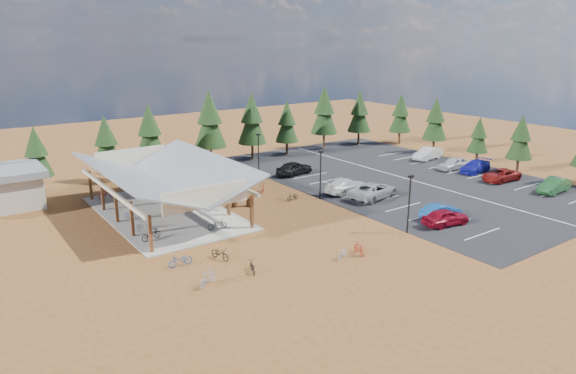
{
  "coord_description": "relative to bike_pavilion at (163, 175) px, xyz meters",
  "views": [
    {
      "loc": [
        -27.37,
        -37.87,
        16.09
      ],
      "look_at": [
        0.46,
        1.39,
        2.2
      ],
      "focal_mm": 32.0,
      "sensor_mm": 36.0,
      "label": 1
    }
  ],
  "objects": [
    {
      "name": "ground",
      "position": [
        10.0,
        -7.0,
        -3.82
      ],
      "size": [
        140.0,
        140.0,
        0.0
      ],
      "primitive_type": "plane",
      "color": "brown",
      "rests_on": "ground"
    },
    {
      "name": "asphalt_lot",
      "position": [
        28.5,
        -4.0,
        -3.8
      ],
      "size": [
        27.0,
        44.0,
        0.04
      ],
      "primitive_type": "cube",
      "color": "black",
      "rests_on": "ground"
    },
    {
      "name": "concrete_pad",
      "position": [
        0.0,
        0.0,
        -3.77
      ],
      "size": [
        10.6,
        18.6,
        0.1
      ],
      "primitive_type": "cube",
      "color": "gray",
      "rests_on": "ground"
    },
    {
      "name": "bike_pavilion",
      "position": [
        0.0,
        0.0,
        0.0
      ],
      "size": [
        11.65,
        19.4,
        4.97
      ],
      "color": "#583419",
      "rests_on": "concrete_pad"
    },
    {
      "name": "lamp_post_0",
      "position": [
        15.0,
        -17.0,
        -0.85
      ],
      "size": [
        0.5,
        0.25,
        5.14
      ],
      "color": "black",
      "rests_on": "ground"
    },
    {
      "name": "lamp_post_1",
      "position": [
        15.0,
        -5.0,
        -0.85
      ],
      "size": [
        0.5,
        0.25,
        5.14
      ],
      "color": "black",
      "rests_on": "ground"
    },
    {
      "name": "lamp_post_2",
      "position": [
        15.0,
        7.0,
        -0.85
      ],
      "size": [
        0.5,
        0.25,
        5.14
      ],
      "color": "black",
      "rests_on": "ground"
    },
    {
      "name": "trash_bin_0",
      "position": [
        6.38,
        -2.17,
        -3.37
      ],
      "size": [
        0.6,
        0.6,
        0.9
      ],
      "primitive_type": "cylinder",
      "color": "#402B17",
      "rests_on": "ground"
    },
    {
      "name": "trash_bin_1",
      "position": [
        7.67,
        -2.84,
        -3.37
      ],
      "size": [
        0.6,
        0.6,
        0.9
      ],
      "primitive_type": "cylinder",
      "color": "#402B17",
      "rests_on": "ground"
    },
    {
      "name": "pine_1",
      "position": [
        -8.27,
        14.78,
        0.59
      ],
      "size": [
        3.11,
        3.11,
        7.24
      ],
      "color": "#382314",
      "rests_on": "ground"
    },
    {
      "name": "pine_2",
      "position": [
        -0.86,
        14.7,
        0.94
      ],
      "size": [
        3.35,
        3.35,
        7.81
      ],
      "color": "#382314",
      "rests_on": "ground"
    },
    {
      "name": "pine_3",
      "position": [
        4.67,
        15.46,
        1.46
      ],
      "size": [
        3.71,
        3.71,
        8.65
      ],
      "color": "#382314",
      "rests_on": "ground"
    },
    {
      "name": "pine_4",
      "position": [
        12.86,
        15.52,
        2.18
      ],
      "size": [
        4.22,
        4.22,
        9.82
      ],
      "color": "#382314",
      "rests_on": "ground"
    },
    {
      "name": "pine_5",
      "position": [
        19.02,
        15.04,
        1.79
      ],
      "size": [
        3.95,
        3.95,
        9.19
      ],
      "color": "#382314",
      "rests_on": "ground"
    },
    {
      "name": "pine_6",
      "position": [
        24.64,
        14.68,
        0.94
      ],
      "size": [
        3.35,
        3.35,
        7.8
      ],
      "color": "#382314",
      "rests_on": "ground"
    },
    {
      "name": "pine_7",
      "position": [
        31.88,
        15.14,
        1.93
      ],
      "size": [
        4.04,
        4.04,
        9.42
      ],
      "color": "#382314",
      "rests_on": "ground"
    },
    {
      "name": "pine_8",
      "position": [
        38.32,
        14.29,
        1.34
      ],
      "size": [
        3.63,
        3.63,
        8.46
      ],
      "color": "#382314",
      "rests_on": "ground"
    },
    {
      "name": "pine_10",
      "position": [
        42.21,
        -10.55,
        0.62
      ],
      "size": [
        3.13,
        3.13,
        7.28
      ],
      "color": "#382314",
      "rests_on": "ground"
    },
    {
      "name": "pine_11",
      "position": [
        42.44,
        -4.49,
        -0.02
      ],
      "size": [
        2.68,
        2.68,
        6.24
      ],
      "color": "#382314",
      "rests_on": "ground"
    },
    {
      "name": "pine_12",
      "position": [
        42.92,
        3.19,
        1.15
      ],
      "size": [
        3.49,
        3.49,
        8.14
      ],
      "color": "#382314",
      "rests_on": "ground"
    },
    {
      "name": "pine_13",
      "position": [
        43.88,
        10.81,
        1.04
      ],
      "size": [
        3.42,
        3.42,
        7.97
      ],
      "color": "#382314",
      "rests_on": "ground"
    },
    {
      "name": "bike_0",
      "position": [
        -3.69,
        -5.97,
        -3.25
      ],
      "size": [
        1.91,
        1.05,
        0.95
      ],
      "primitive_type": "imported",
      "rotation": [
        0.0,
        0.0,
        1.81
      ],
      "color": "black",
      "rests_on": "concrete_pad"
    },
    {
      "name": "bike_1",
      "position": [
        -3.38,
        -3.34,
        -3.21
      ],
      "size": [
        1.78,
        1.01,
        1.03
      ],
      "primitive_type": "imported",
      "rotation": [
        0.0,
        0.0,
        1.9
      ],
      "color": "#95999D",
      "rests_on": "concrete_pad"
    },
    {
      "name": "bike_2",
      "position": [
        -2.98,
        0.17,
        -3.29
      ],
      "size": [
        1.77,
        1.04,
        0.88
      ],
      "primitive_type": "imported",
      "rotation": [
        0.0,
        0.0,
        1.28
      ],
      "color": "#15429F",
      "rests_on": "concrete_pad"
    },
    {
      "name": "bike_3",
      "position": [
        -3.26,
        7.77,
        -3.17
      ],
      "size": [
        1.9,
        0.71,
        1.11
      ],
      "primitive_type": "imported",
      "rotation": [
        0.0,
        0.0,
        1.67
      ],
      "color": "#9F1F3C",
      "rests_on": "concrete_pad"
    },
    {
      "name": "bike_4",
      "position": [
        1.93,
        -6.94,
        -3.28
      ],
      "size": [
        1.77,
        1.01,
        0.88
      ],
      "primitive_type": "imported",
      "rotation": [
        0.0,
        0.0,
        1.3
      ],
      "color": "black",
      "rests_on": "concrete_pad"
    },
    {
      "name": "bike_5",
      "position": [
        3.69,
        -2.47,
        -3.27
      ],
      "size": [
        1.55,
        0.84,
        0.9
      ],
      "primitive_type": "imported",
      "rotation": [
        0.0,
        0.0,
        1.28
      ],
      "color": "gray",
      "rests_on": "concrete_pad"
    },
    {
      "name": "bike_6",
      "position": [
        2.08,
        2.0,
        -3.25
      ],
      "size": [
        1.9,
        1.14,
        0.94
      ],
      "primitive_type": "imported",
      "rotation": [
        0.0,
        0.0,
        1.26
      ],
      "color": "#12118C",
      "rests_on": "concrete_pad"
    },
    {
      "name": "bike_7",
      "position": [
        1.58,
        7.36,
        -3.26
      ],
      "size": [
        1.57,
        0.58,
        0.92
      ],
      "primitive_type": "imported",
      "rotation": [
        0.0,
        0.0,
        1.67
      ],
      "color": "maroon",
      "rests_on": "concrete_pad"
    },
    {
      "name": "bike_8",
      "position": [
        -0.81,
        -12.58,
        -3.34
      ],
      "size": [
        1.09,
        1.95,
        0.97
      ],
      "primitive_type": "imported",
      "rotation": [
        0.0,
        0.0,
        0.26
      ],
      "color": "black",
      "rests_on": "ground"
    },
    {
      "name": "bike_9",
      "position": [
        -3.54,
        -15.93,
        -3.28
      ],
      "size": [
        1.85,
        1.26,
        1.09
      ],
      "primitive_type": "imported",
      "rotation": [
        0.0,
        0.0,
        2.03
      ],
      "color": "gray",
      "rests_on": "ground"
    },
    {
      "name": "bike_10",
      "position": [
        -3.77,
        -12.01,
        -3.33
      ],
      "size": [
        1.88,
        0.66,
        0.99
      ],
      "primitive_type": "imported",
      "rotation": [
        0.0,
        0.0,
        4.72
      ],
      "color": "#104792",
      "rests_on": "ground"
    },
    {
      "name": "bike_11",
      "position": [
        8.45,
        -17.94,
        -3.33
      ],
      "size": [
        0.88,
        1.7,
        0.98
      ],
      "primitive_type": "imported",
      "rotation": [
        0.0,
        0.0,
        -0.27
      ],
      "color": "maroon",
      "rests_on": "ground"
    },
    {
      "name": "bike_12",
      "position": [
        -0.0,
        -15.94,
        -3.4
      ],
      "size": [
        1.1,
        1.71,
        0.85
      ],
      "primitive_type": "imported",
      "rotation": [
        0.0,
        0.0,
        2.77
      ],
      "color": "black",
      "rests_on": "ground"
    },
    {
      "name": "bike_13",
      "position": [
        6.87,
        -17.88,
        -3.37
      ],
      "size": [
        1.55,
        0.94,
        0.9
      ],
      "primitive_type": "imported",
      "rotation": [
        0.0,
        0.0,
        5.09
      ],
      "color": "gray",
      "rests_on": "ground"
    },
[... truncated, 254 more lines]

